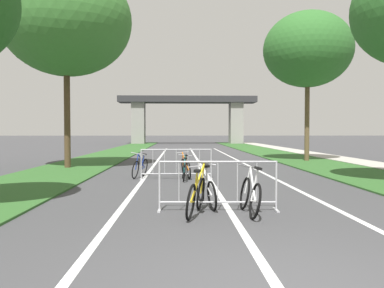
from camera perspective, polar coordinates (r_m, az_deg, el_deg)
grass_verge_left at (r=28.58m, az=-11.50°, el=-1.49°), size 3.34×59.32×0.05m
grass_verge_right at (r=29.01m, az=11.97°, el=-1.44°), size 3.34×59.32×0.05m
sidewalk_path_right at (r=29.73m, az=16.83°, el=-1.38°), size 1.85×59.32×0.08m
lane_stripe_center at (r=21.11m, az=1.04°, el=-2.68°), size 0.14×34.32×0.01m
lane_stripe_right_lane at (r=21.35m, az=7.23°, el=-2.64°), size 0.14×34.32×0.01m
lane_stripe_left_lane at (r=21.12m, az=-5.22°, el=-2.68°), size 0.14×34.32×0.01m
overpass_bridge at (r=52.97m, az=-0.67°, el=4.81°), size 18.22×3.35×6.31m
tree_left_oak_near at (r=19.17m, az=-17.70°, el=16.60°), size 5.77×5.77×9.04m
tree_right_maple_mid at (r=23.18m, az=16.36°, el=12.92°), size 4.86×4.86×8.22m
crowd_barrier_nearest at (r=8.33m, az=3.76°, el=-6.05°), size 2.52×0.51×1.05m
crowd_barrier_second at (r=13.84m, az=-2.29°, el=-2.90°), size 2.51×0.47×1.05m
bicycle_teal_0 at (r=13.50m, az=-1.16°, el=-3.78°), size 0.48×1.57×0.87m
bicycle_silver_1 at (r=8.79m, az=1.95°, el=-6.71°), size 0.59×1.66×0.95m
bicycle_orange_2 at (r=14.23m, az=-0.90°, el=-3.41°), size 0.55×1.74×0.92m
bicycle_blue_3 at (r=14.44m, az=-7.48°, el=-3.34°), size 0.54×1.59×0.93m
bicycle_yellow_4 at (r=7.93m, az=0.63°, el=-7.46°), size 0.70×1.72×1.04m
bicycle_white_5 at (r=8.07m, az=8.38°, el=-7.32°), size 0.51×1.67×0.98m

